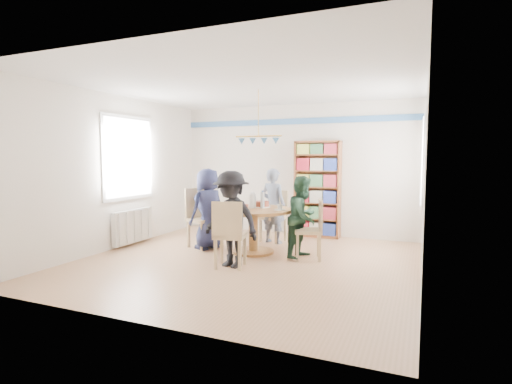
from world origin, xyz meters
The scene contains 14 objects.
ground centered at (0.00, 0.00, 0.00)m, with size 5.00×5.00×0.00m, color tan.
room_shell centered at (-0.26, 0.87, 1.65)m, with size 5.00×5.00×5.00m.
radiator centered at (-2.42, 0.30, 0.35)m, with size 0.12×1.00×0.60m.
dining_table centered at (-0.13, 0.59, 0.56)m, with size 1.30×1.30×0.75m.
chair_left centered at (-1.19, 0.65, 0.58)m, with size 0.61×0.61×1.06m.
chair_right centered at (0.92, 0.56, 0.52)m, with size 0.53×0.53×0.95m.
chair_far centered at (-0.12, 1.65, 0.54)m, with size 0.50×0.50×0.97m.
chair_near centered at (-0.07, -0.45, 0.54)m, with size 0.52×0.52×0.99m.
person_left centered at (-0.98, 0.56, 0.71)m, with size 0.69×0.45×1.42m, color #191D38.
person_right centered at (0.73, 0.60, 0.66)m, with size 0.64×0.50×1.31m, color #183020.
person_far centered at (-0.09, 1.44, 0.70)m, with size 0.51×0.34×1.41m, color gray.
person_near centered at (-0.08, -0.33, 0.71)m, with size 0.91×0.53×1.41m, color black.
bookshelf centered at (0.53, 2.34, 0.95)m, with size 0.92×0.28×1.94m.
tableware centered at (-0.15, 0.61, 0.82)m, with size 1.14×1.14×0.30m.
Camera 1 is at (2.48, -5.52, 1.61)m, focal length 28.00 mm.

